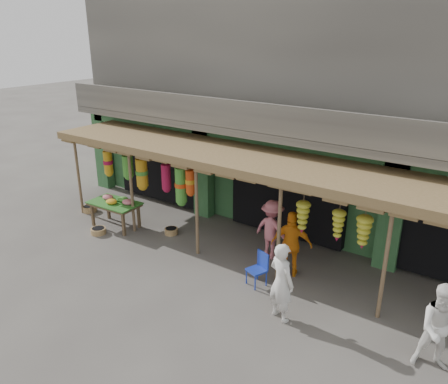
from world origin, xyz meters
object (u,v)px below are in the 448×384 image
Objects in this scene: blue_chair at (259,267)px; person_vendor at (292,244)px; flower_table at (116,204)px; person_shopper at (272,229)px; person_front at (281,282)px; person_right at (442,328)px.

person_vendor is at bearing 82.30° from blue_chair.
person_shopper is at bearing 9.51° from flower_table.
blue_chair is at bearing -20.69° from person_front.
person_right is 1.05× the size of person_shopper.
person_front reaches higher than person_vendor.
flower_table is 0.95× the size of person_right.
person_vendor is 1.05× the size of person_shopper.
person_front is 1.03× the size of person_right.
flower_table is 5.85m from person_vendor.
person_shopper is (4.96, 1.09, 0.05)m from flower_table.
person_vendor is at bearing 155.52° from person_shopper.
person_right is 3.93m from person_vendor.
person_front is at bearing 88.81° from person_vendor.
person_right is at bearing -7.93° from flower_table.
flower_table is at bearing 20.78° from person_shopper.
flower_table is at bearing 9.07° from person_front.
person_vendor is (-0.62, 1.71, -0.03)m from person_front.
person_front is at bearing 166.77° from person_right.
person_shopper is at bearing -37.38° from person_front.
person_front is 3.08m from person_right.
person_right is 4.94m from person_shopper.
person_front reaches higher than person_shopper.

